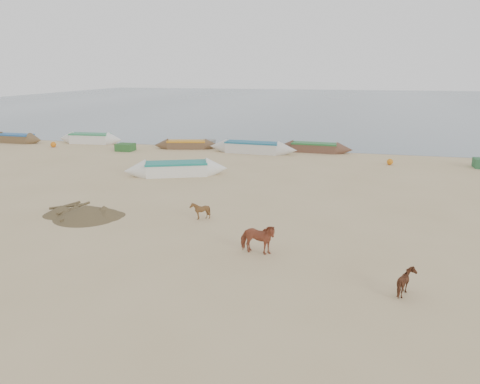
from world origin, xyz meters
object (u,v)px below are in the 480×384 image
(calf_front, at_px, (200,211))
(near_canoe, at_px, (176,169))
(calf_right, at_px, (407,283))
(cow_adult, at_px, (257,239))

(calf_front, bearing_deg, near_canoe, -142.58)
(calf_right, xyz_separation_m, near_canoe, (-12.91, 13.80, 0.03))
(cow_adult, relative_size, calf_front, 1.70)
(cow_adult, relative_size, near_canoe, 0.21)
(cow_adult, distance_m, near_canoe, 14.04)
(calf_front, distance_m, calf_right, 10.13)
(cow_adult, xyz_separation_m, calf_right, (5.09, -2.14, -0.18))
(calf_right, bearing_deg, near_canoe, 37.65)
(cow_adult, bearing_deg, calf_right, -107.45)
(near_canoe, bearing_deg, calf_right, -69.38)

